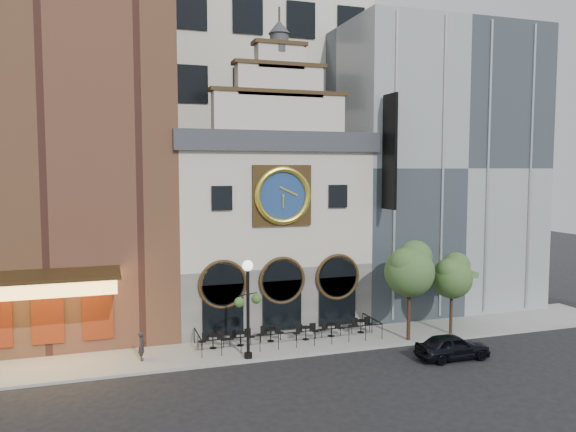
# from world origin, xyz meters

# --- Properties ---
(ground) EXTENTS (120.00, 120.00, 0.00)m
(ground) POSITION_xyz_m (0.00, 0.00, 0.00)
(ground) COLOR black
(ground) RESTS_ON ground
(sidewalk) EXTENTS (44.00, 5.00, 0.15)m
(sidewalk) POSITION_xyz_m (0.00, 2.50, 0.07)
(sidewalk) COLOR gray
(sidewalk) RESTS_ON ground
(clock_building) EXTENTS (12.60, 8.78, 18.65)m
(clock_building) POSITION_xyz_m (0.00, 7.82, 6.69)
(clock_building) COLOR #605E5B
(clock_building) RESTS_ON ground
(theater_building) EXTENTS (14.00, 15.60, 25.00)m
(theater_building) POSITION_xyz_m (-13.00, 9.96, 12.60)
(theater_building) COLOR brown
(theater_building) RESTS_ON ground
(retail_building) EXTENTS (14.00, 14.40, 20.00)m
(retail_building) POSITION_xyz_m (12.99, 9.99, 10.14)
(retail_building) COLOR gray
(retail_building) RESTS_ON ground
(office_tower) EXTENTS (20.00, 16.00, 40.00)m
(office_tower) POSITION_xyz_m (0.00, 20.00, 20.00)
(office_tower) COLOR beige
(office_tower) RESTS_ON ground
(cafe_railing) EXTENTS (10.60, 2.60, 0.90)m
(cafe_railing) POSITION_xyz_m (0.00, 2.50, 0.60)
(cafe_railing) COLOR black
(cafe_railing) RESTS_ON sidewalk
(bistro_0) EXTENTS (1.58, 0.68, 0.90)m
(bistro_0) POSITION_xyz_m (-4.46, 2.57, 0.61)
(bistro_0) COLOR black
(bistro_0) RESTS_ON sidewalk
(bistro_1) EXTENTS (1.58, 0.68, 0.90)m
(bistro_1) POSITION_xyz_m (-2.89, 2.58, 0.61)
(bistro_1) COLOR black
(bistro_1) RESTS_ON sidewalk
(bistro_2) EXTENTS (1.58, 0.68, 0.90)m
(bistro_2) POSITION_xyz_m (-1.04, 2.80, 0.61)
(bistro_2) COLOR black
(bistro_2) RESTS_ON sidewalk
(bistro_3) EXTENTS (1.58, 0.68, 0.90)m
(bistro_3) POSITION_xyz_m (1.00, 2.47, 0.61)
(bistro_3) COLOR black
(bistro_3) RESTS_ON sidewalk
(bistro_4) EXTENTS (1.58, 0.68, 0.90)m
(bistro_4) POSITION_xyz_m (2.66, 2.61, 0.61)
(bistro_4) COLOR black
(bistro_4) RESTS_ON sidewalk
(bistro_5) EXTENTS (1.58, 0.68, 0.90)m
(bistro_5) POSITION_xyz_m (4.69, 2.78, 0.61)
(bistro_5) COLOR black
(bistro_5) RESTS_ON sidewalk
(car_right) EXTENTS (4.04, 1.69, 1.37)m
(car_right) POSITION_xyz_m (7.42, -2.73, 0.68)
(car_right) COLOR black
(car_right) RESTS_ON ground
(pedestrian) EXTENTS (0.40, 0.57, 1.51)m
(pedestrian) POSITION_xyz_m (-8.34, 1.80, 0.90)
(pedestrian) COLOR black
(pedestrian) RESTS_ON sidewalk
(lamppost) EXTENTS (1.57, 1.00, 5.22)m
(lamppost) POSITION_xyz_m (-2.98, 0.40, 3.38)
(lamppost) COLOR black
(lamppost) RESTS_ON sidewalk
(tree_left) EXTENTS (3.01, 2.90, 5.80)m
(tree_left) POSITION_xyz_m (6.75, 0.63, 4.40)
(tree_left) COLOR #382619
(tree_left) RESTS_ON sidewalk
(tree_right) EXTENTS (2.56, 2.46, 4.92)m
(tree_right) POSITION_xyz_m (9.82, 0.92, 3.76)
(tree_right) COLOR #382619
(tree_right) RESTS_ON sidewalk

